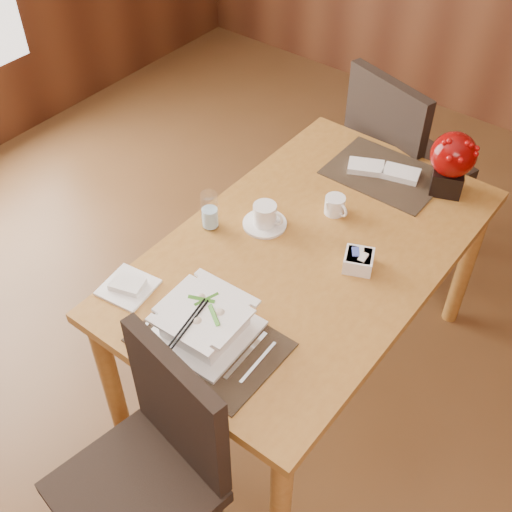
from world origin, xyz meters
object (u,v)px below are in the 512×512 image
Objects in this scene: coffee_cup at (265,217)px; berry_decor at (452,160)px; near_chair at (153,461)px; water_glass at (210,211)px; dining_table at (307,266)px; sugar_caddy at (358,261)px; bread_plate at (128,287)px; far_chair at (397,158)px; creamer_jug at (335,205)px; soup_setting at (205,322)px.

coffee_cup is 0.64× the size of berry_decor.
water_glass is at bearing 127.57° from near_chair.
dining_table is 0.24m from coffee_cup.
bread_plate is at bearing -134.72° from sugar_caddy.
coffee_cup is (-0.20, -0.00, 0.14)m from dining_table.
far_chair is (0.09, 0.92, -0.22)m from coffee_cup.
creamer_jug is (0.32, 0.35, -0.04)m from water_glass.
far_chair is at bearing 104.55° from near_chair.
water_glass is at bearing 88.23° from bread_plate.
water_glass is 0.95m from berry_decor.
soup_setting is 0.55m from coffee_cup.
coffee_cup is at bearing 105.06° from soup_setting.
bread_plate is at bearing -179.77° from soup_setting.
dining_table is 15.15× the size of sugar_caddy.
dining_table is at bearing 83.81° from soup_setting.
soup_setting is at bearing -72.53° from coffee_cup.
coffee_cup is at bearing 72.74° from bread_plate.
soup_setting reaches higher than dining_table.
sugar_caddy is (0.55, 0.15, -0.05)m from water_glass.
coffee_cup is 0.18× the size of near_chair.
dining_table is at bearing 55.79° from bread_plate.
sugar_caddy is (0.23, -0.20, -0.01)m from creamer_jug.
berry_decor is (0.27, 1.13, 0.09)m from soup_setting.
sugar_caddy is 0.80m from bread_plate.
coffee_cup is 0.76m from berry_decor.
soup_setting is at bearing -93.78° from dining_table.
berry_decor reaches higher than bread_plate.
creamer_jug is 0.84m from bread_plate.
near_chair is at bearing -80.52° from soup_setting.
near_chair is at bearing 111.56° from far_chair.
creamer_jug is 0.30m from sugar_caddy.
coffee_cup is 0.57m from bread_plate.
berry_decor is (0.44, 0.61, 0.11)m from coffee_cup.
dining_table is 9.92× the size of water_glass.
far_chair is at bearing 138.23° from berry_decor.
berry_decor reaches higher than near_chair.
dining_table is at bearing 113.82° from far_chair.
creamer_jug is at bearing 47.34° from water_glass.
dining_table is 0.93m from far_chair.
water_glass reaches higher than dining_table.
berry_decor reaches higher than creamer_jug.
soup_setting reaches higher than sugar_caddy.
bread_plate is 0.16× the size of far_chair.
creamer_jug is at bearing 98.91° from dining_table.
far_chair is (-0.08, 0.70, -0.22)m from creamer_jug.
near_chair is at bearing -97.75° from berry_decor.
creamer_jug is 1.01× the size of sugar_caddy.
dining_table is 0.67m from bread_plate.
berry_decor is (0.27, 0.38, 0.11)m from creamer_jug.
dining_table is at bearing 102.16° from near_chair.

